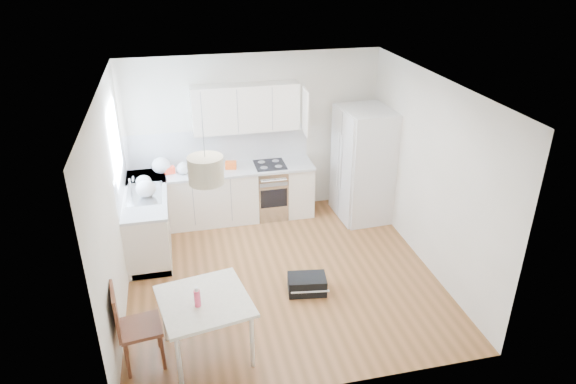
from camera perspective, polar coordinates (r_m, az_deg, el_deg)
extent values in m
plane|color=brown|center=(7.35, -0.74, -9.14)|extent=(4.20, 4.20, 0.00)
plane|color=white|center=(6.20, -0.88, 11.72)|extent=(4.20, 4.20, 0.00)
plane|color=beige|center=(8.58, -3.77, 6.30)|extent=(4.20, 0.00, 4.20)
plane|color=beige|center=(6.60, -18.92, -1.38)|extent=(0.00, 4.20, 4.20)
plane|color=beige|center=(7.35, 15.42, 1.95)|extent=(0.00, 4.20, 4.20)
cube|color=#BFE0F9|center=(7.50, -18.62, 5.30)|extent=(0.02, 1.00, 1.00)
cube|color=white|center=(8.59, -7.22, -0.42)|extent=(3.00, 0.60, 0.88)
cube|color=white|center=(8.05, -15.26, -3.10)|extent=(0.60, 1.80, 0.88)
cube|color=#B8BABD|center=(8.40, -7.39, 2.39)|extent=(3.02, 0.64, 0.04)
cube|color=#B8BABD|center=(7.84, -15.64, -0.16)|extent=(0.64, 1.82, 0.04)
cube|color=white|center=(8.55, -7.72, 5.06)|extent=(3.00, 0.01, 0.58)
cube|color=white|center=(7.74, -18.08, 1.69)|extent=(0.01, 1.80, 0.58)
cube|color=white|center=(8.24, -4.74, 9.29)|extent=(1.70, 0.32, 0.75)
cube|color=beige|center=(5.76, -9.28, -11.89)|extent=(1.10, 1.10, 0.04)
cylinder|color=white|center=(5.65, -11.99, -18.02)|extent=(0.05, 0.05, 0.70)
cylinder|color=white|center=(5.78, -4.01, -16.18)|extent=(0.05, 0.05, 0.70)
cylinder|color=white|center=(6.25, -13.60, -13.23)|extent=(0.05, 0.05, 0.70)
cylinder|color=white|center=(6.37, -6.47, -11.72)|extent=(0.05, 0.05, 0.70)
cylinder|color=#E63F60|center=(5.61, -10.06, -11.40)|extent=(0.08, 0.08, 0.23)
cube|color=black|center=(6.97, 2.12, -10.21)|extent=(0.55, 0.40, 0.23)
cylinder|color=beige|center=(5.20, -9.11, 2.43)|extent=(0.36, 0.36, 0.28)
ellipsoid|color=white|center=(8.36, -13.92, 2.87)|extent=(0.30, 0.25, 0.27)
ellipsoid|color=white|center=(8.28, -11.57, 2.57)|extent=(0.21, 0.18, 0.19)
ellipsoid|color=white|center=(8.35, -8.98, 3.32)|extent=(0.31, 0.26, 0.28)
ellipsoid|color=white|center=(7.93, -15.75, 1.10)|extent=(0.23, 0.19, 0.20)
ellipsoid|color=white|center=(7.64, -15.52, 0.38)|extent=(0.29, 0.24, 0.26)
cube|color=#CE4712|center=(8.37, -6.37, 2.99)|extent=(0.20, 0.15, 0.12)
cube|color=yellow|center=(8.32, -10.26, 2.55)|extent=(0.20, 0.17, 0.12)
cube|color=red|center=(8.36, -13.03, 2.37)|extent=(0.18, 0.14, 0.11)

